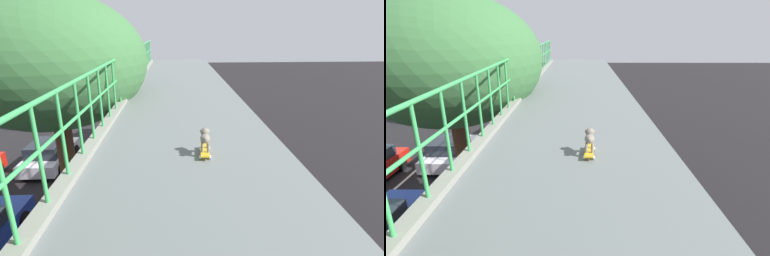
# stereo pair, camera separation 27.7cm
# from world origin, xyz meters

# --- Properties ---
(car_white_seventh) EXTENTS (1.94, 3.98, 1.38)m
(car_white_seventh) POSITION_xyz_m (-5.51, 13.11, 0.65)
(car_white_seventh) COLOR silver
(car_white_seventh) RESTS_ON ground
(city_bus) EXTENTS (2.73, 11.23, 3.55)m
(city_bus) POSITION_xyz_m (-8.90, 24.39, 1.99)
(city_bus) COLOR white
(city_bus) RESTS_ON ground
(roadside_tree_mid) EXTENTS (5.24, 5.24, 7.88)m
(roadside_tree_mid) POSITION_xyz_m (-2.28, 7.26, 5.97)
(roadside_tree_mid) COLOR #513220
(roadside_tree_mid) RESTS_ON ground
(toy_skateboard) EXTENTS (0.20, 0.51, 0.08)m
(toy_skateboard) POSITION_xyz_m (1.57, 2.90, 5.13)
(toy_skateboard) COLOR gold
(toy_skateboard) RESTS_ON overpass_deck
(small_dog) EXTENTS (0.17, 0.35, 0.32)m
(small_dog) POSITION_xyz_m (1.57, 2.92, 5.35)
(small_dog) COLOR gray
(small_dog) RESTS_ON toy_skateboard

